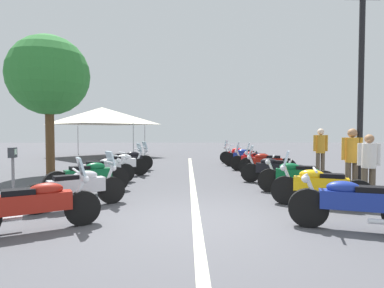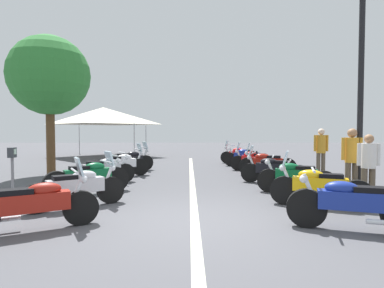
# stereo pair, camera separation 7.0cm
# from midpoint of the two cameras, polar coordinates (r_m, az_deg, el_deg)

# --- Properties ---
(ground_plane) EXTENTS (80.00, 80.00, 0.00)m
(ground_plane) POSITION_cam_midpoint_polar(r_m,az_deg,el_deg) (5.85, 0.85, -13.94)
(ground_plane) COLOR #4C4C51
(lane_centre_stripe) EXTENTS (18.34, 0.16, 0.01)m
(lane_centre_stripe) POSITION_cam_midpoint_polar(r_m,az_deg,el_deg) (9.83, 0.26, -7.26)
(lane_centre_stripe) COLOR beige
(lane_centre_stripe) RESTS_ON ground_plane
(motorcycle_left_row_0) EXTENTS (1.14, 1.92, 1.19)m
(motorcycle_left_row_0) POSITION_cam_midpoint_polar(r_m,az_deg,el_deg) (5.78, -26.48, -9.73)
(motorcycle_left_row_0) COLOR black
(motorcycle_left_row_0) RESTS_ON ground_plane
(motorcycle_left_row_1) EXTENTS (1.34, 1.83, 1.19)m
(motorcycle_left_row_1) POSITION_cam_midpoint_polar(r_m,az_deg,el_deg) (7.14, -19.96, -7.34)
(motorcycle_left_row_1) COLOR black
(motorcycle_left_row_1) RESTS_ON ground_plane
(motorcycle_left_row_2) EXTENTS (1.34, 1.92, 1.01)m
(motorcycle_left_row_2) POSITION_cam_midpoint_polar(r_m,az_deg,el_deg) (8.59, -18.15, -5.65)
(motorcycle_left_row_2) COLOR black
(motorcycle_left_row_2) RESTS_ON ground_plane
(motorcycle_left_row_3) EXTENTS (1.18, 1.87, 0.98)m
(motorcycle_left_row_3) POSITION_cam_midpoint_polar(r_m,az_deg,el_deg) (10.10, -15.85, -4.55)
(motorcycle_left_row_3) COLOR black
(motorcycle_left_row_3) RESTS_ON ground_plane
(motorcycle_left_row_4) EXTENTS (1.13, 1.99, 1.21)m
(motorcycle_left_row_4) POSITION_cam_midpoint_polar(r_m,az_deg,el_deg) (11.54, -12.78, -3.57)
(motorcycle_left_row_4) COLOR black
(motorcycle_left_row_4) RESTS_ON ground_plane
(motorcycle_left_row_5) EXTENTS (1.16, 1.88, 1.21)m
(motorcycle_left_row_5) POSITION_cam_midpoint_polar(r_m,az_deg,el_deg) (13.06, -11.15, -2.88)
(motorcycle_left_row_5) COLOR black
(motorcycle_left_row_5) RESTS_ON ground_plane
(motorcycle_right_row_0) EXTENTS (0.93, 2.03, 1.01)m
(motorcycle_right_row_0) POSITION_cam_midpoint_polar(r_m,az_deg,el_deg) (5.82, 27.55, -9.60)
(motorcycle_right_row_0) COLOR black
(motorcycle_right_row_0) RESTS_ON ground_plane
(motorcycle_right_row_1) EXTENTS (1.00, 1.99, 1.21)m
(motorcycle_right_row_1) POSITION_cam_midpoint_polar(r_m,az_deg,el_deg) (7.31, 22.34, -7.09)
(motorcycle_right_row_1) COLOR black
(motorcycle_right_row_1) RESTS_ON ground_plane
(motorcycle_right_row_2) EXTENTS (0.90, 1.96, 0.99)m
(motorcycle_right_row_2) POSITION_cam_midpoint_polar(r_m,az_deg,el_deg) (8.69, 18.62, -5.65)
(motorcycle_right_row_2) COLOR black
(motorcycle_right_row_2) RESTS_ON ground_plane
(motorcycle_right_row_3) EXTENTS (0.98, 2.03, 1.19)m
(motorcycle_right_row_3) POSITION_cam_midpoint_polar(r_m,az_deg,el_deg) (10.15, 14.87, -4.43)
(motorcycle_right_row_3) COLOR black
(motorcycle_right_row_3) RESTS_ON ground_plane
(motorcycle_right_row_4) EXTENTS (0.82, 2.05, 1.23)m
(motorcycle_right_row_4) POSITION_cam_midpoint_polar(r_m,az_deg,el_deg) (11.72, 13.64, -3.43)
(motorcycle_right_row_4) COLOR black
(motorcycle_right_row_4) RESTS_ON ground_plane
(motorcycle_right_row_5) EXTENTS (0.89, 1.95, 1.20)m
(motorcycle_right_row_5) POSITION_cam_midpoint_polar(r_m,az_deg,el_deg) (13.13, 11.39, -2.87)
(motorcycle_right_row_5) COLOR black
(motorcycle_right_row_5) RESTS_ON ground_plane
(motorcycle_right_row_6) EXTENTS (1.03, 2.08, 1.00)m
(motorcycle_right_row_6) POSITION_cam_midpoint_polar(r_m,az_deg,el_deg) (14.64, 10.07, -2.35)
(motorcycle_right_row_6) COLOR black
(motorcycle_right_row_6) RESTS_ON ground_plane
(motorcycle_right_row_7) EXTENTS (1.02, 2.04, 1.19)m
(motorcycle_right_row_7) POSITION_cam_midpoint_polar(r_m,az_deg,el_deg) (16.00, 9.00, -1.95)
(motorcycle_right_row_7) COLOR black
(motorcycle_right_row_7) RESTS_ON ground_plane
(street_lamp_twin_globe) EXTENTS (0.32, 1.22, 5.31)m
(street_lamp_twin_globe) POSITION_cam_midpoint_polar(r_m,az_deg,el_deg) (9.23, 28.79, 14.21)
(street_lamp_twin_globe) COLOR black
(street_lamp_twin_globe) RESTS_ON ground_plane
(parking_meter) EXTENTS (0.19, 0.14, 1.29)m
(parking_meter) POSITION_cam_midpoint_polar(r_m,az_deg,el_deg) (7.80, -29.80, -3.43)
(parking_meter) COLOR slate
(parking_meter) RESTS_ON ground_plane
(bystander_0) EXTENTS (0.32, 0.53, 1.74)m
(bystander_0) POSITION_cam_midpoint_polar(r_m,az_deg,el_deg) (12.10, 22.69, -0.77)
(bystander_0) COLOR brown
(bystander_0) RESTS_ON ground_plane
(bystander_1) EXTENTS (0.32, 0.53, 1.71)m
(bystander_1) POSITION_cam_midpoint_polar(r_m,az_deg,el_deg) (8.91, 27.40, -2.01)
(bystander_1) COLOR brown
(bystander_1) RESTS_ON ground_plane
(bystander_2) EXTENTS (0.32, 0.53, 1.57)m
(bystander_2) POSITION_cam_midpoint_polar(r_m,az_deg,el_deg) (8.43, 29.80, -2.92)
(bystander_2) COLOR brown
(bystander_2) RESTS_ON ground_plane
(roadside_tree_0) EXTENTS (3.01, 3.01, 5.27)m
(roadside_tree_0) POSITION_cam_midpoint_polar(r_m,az_deg,el_deg) (13.27, -24.49, 11.24)
(roadside_tree_0) COLOR brown
(roadside_tree_0) RESTS_ON ground_plane
(event_tent) EXTENTS (5.39, 5.39, 3.20)m
(event_tent) POSITION_cam_midpoint_polar(r_m,az_deg,el_deg) (21.06, -15.84, 4.97)
(event_tent) COLOR beige
(event_tent) RESTS_ON ground_plane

